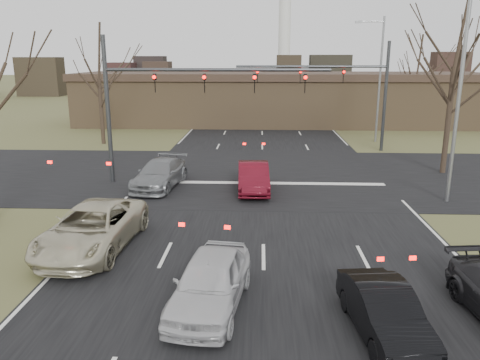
{
  "coord_description": "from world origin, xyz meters",
  "views": [
    {
      "loc": [
        -0.16,
        -12.29,
        6.82
      ],
      "look_at": [
        -0.97,
        6.08,
        2.0
      ],
      "focal_mm": 35.0,
      "sensor_mm": 36.0,
      "label": 1
    }
  ],
  "objects_px": {
    "car_white_sedan": "(210,281)",
    "car_red_ahead": "(253,177)",
    "mast_arm_near": "(167,91)",
    "streetlight_right_near": "(456,85)",
    "car_grey_ahead": "(160,174)",
    "building": "(281,98)",
    "streetlight_right_far": "(378,73)",
    "car_silver_suv": "(92,228)",
    "mast_arm_far": "(347,83)",
    "car_black_hatch": "(384,312)"
  },
  "relations": [
    {
      "from": "mast_arm_far",
      "to": "car_silver_suv",
      "type": "xyz_separation_m",
      "value": [
        -12.42,
        -19.54,
        -4.21
      ]
    },
    {
      "from": "building",
      "to": "streetlight_right_far",
      "type": "height_order",
      "value": "streetlight_right_far"
    },
    {
      "from": "streetlight_right_far",
      "to": "car_silver_suv",
      "type": "distance_m",
      "value": 28.62
    },
    {
      "from": "car_silver_suv",
      "to": "car_white_sedan",
      "type": "xyz_separation_m",
      "value": [
        4.73,
        -3.9,
        -0.04
      ]
    },
    {
      "from": "building",
      "to": "car_silver_suv",
      "type": "bearing_deg",
      "value": -103.42
    },
    {
      "from": "mast_arm_near",
      "to": "streetlight_right_far",
      "type": "distance_m",
      "value": 20.2
    },
    {
      "from": "mast_arm_far",
      "to": "car_black_hatch",
      "type": "height_order",
      "value": "mast_arm_far"
    },
    {
      "from": "car_white_sedan",
      "to": "car_grey_ahead",
      "type": "height_order",
      "value": "car_white_sedan"
    },
    {
      "from": "streetlight_right_near",
      "to": "car_white_sedan",
      "type": "xyz_separation_m",
      "value": [
        -10.33,
        -10.44,
        -4.82
      ]
    },
    {
      "from": "mast_arm_near",
      "to": "mast_arm_far",
      "type": "xyz_separation_m",
      "value": [
        11.41,
        10.0,
        -0.06
      ]
    },
    {
      "from": "mast_arm_near",
      "to": "streetlight_right_near",
      "type": "height_order",
      "value": "streetlight_right_near"
    },
    {
      "from": "mast_arm_near",
      "to": "car_red_ahead",
      "type": "relative_size",
      "value": 2.69
    },
    {
      "from": "streetlight_right_far",
      "to": "car_white_sedan",
      "type": "xyz_separation_m",
      "value": [
        -10.83,
        -27.44,
        -4.82
      ]
    },
    {
      "from": "car_silver_suv",
      "to": "streetlight_right_near",
      "type": "bearing_deg",
      "value": 27.24
    },
    {
      "from": "mast_arm_near",
      "to": "streetlight_right_far",
      "type": "xyz_separation_m",
      "value": [
        14.55,
        14.0,
        0.51
      ]
    },
    {
      "from": "streetlight_right_near",
      "to": "car_white_sedan",
      "type": "relative_size",
      "value": 2.22
    },
    {
      "from": "car_silver_suv",
      "to": "mast_arm_near",
      "type": "bearing_deg",
      "value": 87.72
    },
    {
      "from": "car_black_hatch",
      "to": "streetlight_right_near",
      "type": "bearing_deg",
      "value": 56.41
    },
    {
      "from": "mast_arm_far",
      "to": "car_red_ahead",
      "type": "relative_size",
      "value": 2.47
    },
    {
      "from": "streetlight_right_near",
      "to": "car_silver_suv",
      "type": "relative_size",
      "value": 1.72
    },
    {
      "from": "mast_arm_near",
      "to": "car_grey_ahead",
      "type": "height_order",
      "value": "mast_arm_near"
    },
    {
      "from": "building",
      "to": "mast_arm_near",
      "type": "height_order",
      "value": "mast_arm_near"
    },
    {
      "from": "car_white_sedan",
      "to": "car_red_ahead",
      "type": "bearing_deg",
      "value": 92.59
    },
    {
      "from": "streetlight_right_near",
      "to": "car_grey_ahead",
      "type": "distance_m",
      "value": 15.33
    },
    {
      "from": "streetlight_right_far",
      "to": "car_red_ahead",
      "type": "xyz_separation_m",
      "value": [
        -9.82,
        -15.53,
        -4.84
      ]
    },
    {
      "from": "car_white_sedan",
      "to": "car_black_hatch",
      "type": "relative_size",
      "value": 1.14
    },
    {
      "from": "streetlight_right_far",
      "to": "car_white_sedan",
      "type": "relative_size",
      "value": 2.22
    },
    {
      "from": "mast_arm_near",
      "to": "streetlight_right_far",
      "type": "relative_size",
      "value": 1.21
    },
    {
      "from": "streetlight_right_near",
      "to": "car_grey_ahead",
      "type": "bearing_deg",
      "value": 171.93
    },
    {
      "from": "streetlight_right_far",
      "to": "car_black_hatch",
      "type": "relative_size",
      "value": 2.54
    },
    {
      "from": "mast_arm_near",
      "to": "streetlight_right_near",
      "type": "xyz_separation_m",
      "value": [
        14.05,
        -3.0,
        0.51
      ]
    },
    {
      "from": "car_grey_ahead",
      "to": "car_red_ahead",
      "type": "height_order",
      "value": "car_red_ahead"
    },
    {
      "from": "car_grey_ahead",
      "to": "car_black_hatch",
      "type": "bearing_deg",
      "value": -50.36
    },
    {
      "from": "mast_arm_far",
      "to": "car_silver_suv",
      "type": "relative_size",
      "value": 1.91
    },
    {
      "from": "streetlight_right_far",
      "to": "mast_arm_far",
      "type": "bearing_deg",
      "value": -128.11
    },
    {
      "from": "streetlight_right_near",
      "to": "car_black_hatch",
      "type": "height_order",
      "value": "streetlight_right_near"
    },
    {
      "from": "car_silver_suv",
      "to": "car_black_hatch",
      "type": "relative_size",
      "value": 1.48
    },
    {
      "from": "mast_arm_far",
      "to": "car_silver_suv",
      "type": "height_order",
      "value": "mast_arm_far"
    },
    {
      "from": "streetlight_right_near",
      "to": "car_red_ahead",
      "type": "height_order",
      "value": "streetlight_right_near"
    },
    {
      "from": "streetlight_right_near",
      "to": "car_red_ahead",
      "type": "xyz_separation_m",
      "value": [
        -9.32,
        1.47,
        -4.84
      ]
    },
    {
      "from": "streetlight_right_far",
      "to": "mast_arm_near",
      "type": "bearing_deg",
      "value": -136.11
    },
    {
      "from": "car_silver_suv",
      "to": "car_grey_ahead",
      "type": "bearing_deg",
      "value": 89.37
    },
    {
      "from": "building",
      "to": "car_black_hatch",
      "type": "height_order",
      "value": "building"
    },
    {
      "from": "car_grey_ahead",
      "to": "car_red_ahead",
      "type": "distance_m",
      "value": 5.11
    },
    {
      "from": "car_black_hatch",
      "to": "car_grey_ahead",
      "type": "relative_size",
      "value": 0.78
    },
    {
      "from": "mast_arm_near",
      "to": "car_black_hatch",
      "type": "bearing_deg",
      "value": -60.67
    },
    {
      "from": "building",
      "to": "mast_arm_far",
      "type": "height_order",
      "value": "mast_arm_far"
    },
    {
      "from": "streetlight_right_near",
      "to": "car_silver_suv",
      "type": "bearing_deg",
      "value": -156.53
    },
    {
      "from": "building",
      "to": "car_white_sedan",
      "type": "height_order",
      "value": "building"
    },
    {
      "from": "car_silver_suv",
      "to": "car_grey_ahead",
      "type": "xyz_separation_m",
      "value": [
        0.66,
        8.58,
        -0.08
      ]
    }
  ]
}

